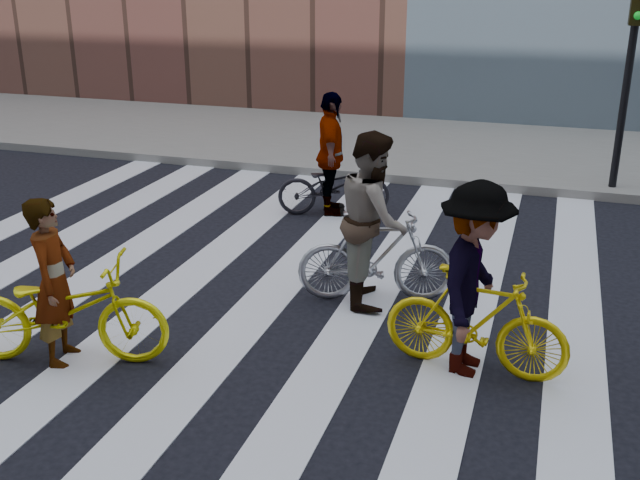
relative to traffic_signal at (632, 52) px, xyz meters
The scene contains 12 objects.
ground 7.27m from the traffic_signal, 129.59° to the right, with size 100.00×100.00×0.00m, color black.
sidewalk_far 5.38m from the traffic_signal, 153.66° to the left, with size 100.00×5.00×0.15m, color gray.
zebra_crosswalk 7.27m from the traffic_signal, 129.59° to the right, with size 8.25×10.00×0.01m.
traffic_signal is the anchor object (origin of this frame).
bike_yellow_left 9.01m from the traffic_signal, 125.59° to the right, with size 0.69×1.97×1.04m, color yellow.
bike_silver_mid 5.92m from the traffic_signal, 118.36° to the right, with size 0.49×1.73×1.04m, color #A0A1A9.
bike_yellow_right 6.62m from the traffic_signal, 103.27° to the right, with size 0.47×1.68×1.01m, color yellow.
bike_dark_rear 4.94m from the traffic_signal, 151.09° to the right, with size 0.58×1.66×0.87m, color black.
rider_left 8.98m from the traffic_signal, 125.85° to the right, with size 0.59×0.38×1.61m, color slate.
rider_mid 5.83m from the traffic_signal, 118.80° to the right, with size 0.93×0.72×1.91m, color slate.
rider_right 6.53m from the traffic_signal, 103.71° to the right, with size 1.17×0.67×1.81m, color slate.
rider_rear 4.82m from the traffic_signal, 151.39° to the right, with size 1.07×0.44×1.82m, color slate.
Camera 1 is at (3.45, -7.10, 3.55)m, focal length 42.00 mm.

